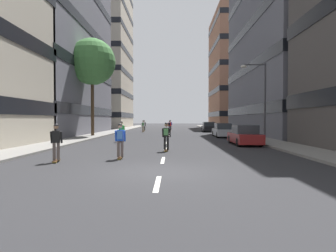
% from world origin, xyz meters
% --- Properties ---
extents(ground_plane, '(172.47, 172.47, 0.00)m').
position_xyz_m(ground_plane, '(0.00, 28.74, 0.00)').
color(ground_plane, '#28282B').
extents(sidewalk_left, '(2.64, 79.05, 0.14)m').
position_xyz_m(sidewalk_left, '(-8.50, 32.34, 0.07)').
color(sidewalk_left, gray).
rests_on(sidewalk_left, ground_plane).
extents(sidewalk_right, '(2.64, 79.05, 0.14)m').
position_xyz_m(sidewalk_right, '(8.50, 32.34, 0.07)').
color(sidewalk_right, gray).
rests_on(sidewalk_right, ground_plane).
extents(lane_markings, '(0.16, 67.20, 0.01)m').
position_xyz_m(lane_markings, '(0.00, 30.50, 0.00)').
color(lane_markings, silver).
rests_on(lane_markings, ground_plane).
extents(building_left_far, '(17.23, 17.89, 32.98)m').
position_xyz_m(building_left_far, '(-18.38, 55.20, 16.58)').
color(building_left_far, '#BCB29E').
rests_on(building_left_far, ground_plane).
extents(building_right_mid, '(17.23, 23.74, 25.80)m').
position_xyz_m(building_right_mid, '(18.38, 25.55, 12.99)').
color(building_right_mid, slate).
rests_on(building_right_mid, ground_plane).
extents(building_right_far, '(17.23, 17.65, 25.50)m').
position_xyz_m(building_right_far, '(18.38, 55.20, 12.84)').
color(building_right_far, '#9E6B51').
rests_on(building_right_far, ground_plane).
extents(parked_car_near, '(1.82, 4.40, 1.52)m').
position_xyz_m(parked_car_near, '(5.98, 33.24, 0.70)').
color(parked_car_near, black).
rests_on(parked_car_near, ground_plane).
extents(parked_car_mid, '(1.82, 4.40, 1.52)m').
position_xyz_m(parked_car_mid, '(5.98, 11.23, 0.70)').
color(parked_car_mid, maroon).
rests_on(parked_car_mid, ground_plane).
extents(parked_car_far, '(1.82, 4.40, 1.52)m').
position_xyz_m(parked_car_far, '(5.98, 20.64, 0.70)').
color(parked_car_far, '#B2B7BF').
rests_on(parked_car_far, ground_plane).
extents(street_tree_near, '(5.16, 5.16, 10.81)m').
position_xyz_m(street_tree_near, '(-8.50, 21.20, 8.34)').
color(street_tree_near, '#4C3823').
rests_on(street_tree_near, sidewalk_left).
extents(streetlamp_right, '(2.13, 0.30, 6.50)m').
position_xyz_m(streetlamp_right, '(7.87, 13.49, 4.14)').
color(streetlamp_right, '#3F3F44').
rests_on(streetlamp_right, sidewalk_right).
extents(skater_0, '(0.55, 0.91, 1.78)m').
position_xyz_m(skater_0, '(0.11, 39.17, 1.02)').
color(skater_0, brown).
rests_on(skater_0, ground_plane).
extents(skater_1, '(0.56, 0.92, 1.78)m').
position_xyz_m(skater_1, '(-3.92, 13.81, 0.98)').
color(skater_1, brown).
rests_on(skater_1, ground_plane).
extents(skater_2, '(0.54, 0.91, 1.78)m').
position_xyz_m(skater_2, '(-2.13, 3.37, 1.02)').
color(skater_2, brown).
rests_on(skater_2, ground_plane).
extents(skater_3, '(0.57, 0.92, 1.78)m').
position_xyz_m(skater_3, '(0.02, 33.33, 1.02)').
color(skater_3, brown).
rests_on(skater_3, ground_plane).
extents(skater_4, '(0.53, 0.90, 1.78)m').
position_xyz_m(skater_4, '(-4.00, 32.58, 1.02)').
color(skater_4, brown).
rests_on(skater_4, ground_plane).
extents(skater_5, '(0.55, 0.91, 1.78)m').
position_xyz_m(skater_5, '(-4.25, 36.75, 1.02)').
color(skater_5, brown).
rests_on(skater_5, ground_plane).
extents(skater_6, '(0.55, 0.91, 1.78)m').
position_xyz_m(skater_6, '(0.08, 6.75, 1.02)').
color(skater_6, brown).
rests_on(skater_6, ground_plane).
extents(skater_7, '(0.56, 0.92, 1.78)m').
position_xyz_m(skater_7, '(-4.88, 2.28, 0.98)').
color(skater_7, brown).
rests_on(skater_7, ground_plane).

